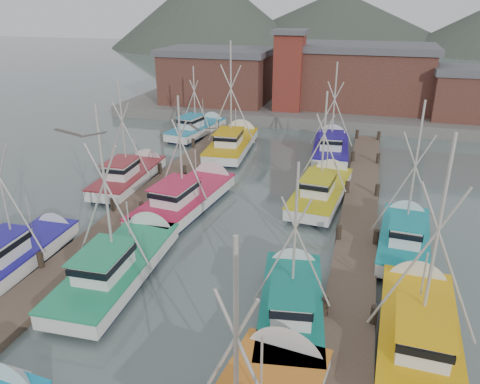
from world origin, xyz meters
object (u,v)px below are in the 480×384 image
(boat_4, at_px, (122,263))
(boat_8, at_px, (189,197))
(lookout_tower, at_px, (289,70))
(boat_12, at_px, (233,143))

(boat_4, distance_m, boat_8, 8.68)
(lookout_tower, height_order, boat_8, lookout_tower)
(boat_12, bearing_deg, boat_8, -90.89)
(boat_8, relative_size, boat_12, 0.98)
(boat_4, distance_m, boat_12, 21.37)
(boat_4, xyz_separation_m, boat_8, (0.11, 8.67, -0.00))
(lookout_tower, relative_size, boat_12, 0.81)
(boat_8, xyz_separation_m, boat_12, (-0.71, 12.69, 0.01))
(lookout_tower, relative_size, boat_4, 0.88)
(boat_8, height_order, boat_12, boat_12)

